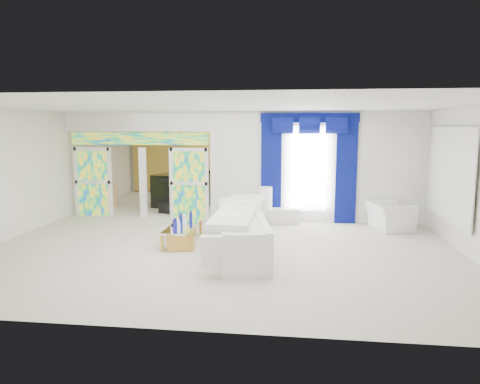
# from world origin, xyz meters

# --- Properties ---
(floor) EXTENTS (12.00, 12.00, 0.00)m
(floor) POSITION_xyz_m (0.00, 0.00, 0.00)
(floor) COLOR #B7AF9E
(floor) RESTS_ON ground
(dividing_wall) EXTENTS (5.70, 0.18, 3.00)m
(dividing_wall) POSITION_xyz_m (2.15, 1.00, 1.50)
(dividing_wall) COLOR white
(dividing_wall) RESTS_ON ground
(dividing_header) EXTENTS (4.30, 0.18, 0.55)m
(dividing_header) POSITION_xyz_m (-2.85, 1.00, 2.73)
(dividing_header) COLOR white
(dividing_header) RESTS_ON dividing_wall
(stained_panel_left) EXTENTS (0.95, 0.04, 2.00)m
(stained_panel_left) POSITION_xyz_m (-4.28, 1.00, 1.00)
(stained_panel_left) COLOR #994C3F
(stained_panel_left) RESTS_ON ground
(stained_panel_right) EXTENTS (0.95, 0.04, 2.00)m
(stained_panel_right) POSITION_xyz_m (-1.42, 1.00, 1.00)
(stained_panel_right) COLOR #994C3F
(stained_panel_right) RESTS_ON ground
(stained_transom) EXTENTS (4.00, 0.05, 0.35)m
(stained_transom) POSITION_xyz_m (-2.85, 1.00, 2.25)
(stained_transom) COLOR #994C3F
(stained_transom) RESTS_ON dividing_header
(window_pane) EXTENTS (1.00, 0.02, 2.30)m
(window_pane) POSITION_xyz_m (1.90, 0.90, 1.45)
(window_pane) COLOR white
(window_pane) RESTS_ON dividing_wall
(blue_drape_left) EXTENTS (0.55, 0.10, 2.80)m
(blue_drape_left) POSITION_xyz_m (0.90, 0.87, 1.40)
(blue_drape_left) COLOR #031447
(blue_drape_left) RESTS_ON ground
(blue_drape_right) EXTENTS (0.55, 0.10, 2.80)m
(blue_drape_right) POSITION_xyz_m (2.90, 0.87, 1.40)
(blue_drape_right) COLOR #031447
(blue_drape_right) RESTS_ON ground
(blue_pelmet) EXTENTS (2.60, 0.12, 0.25)m
(blue_pelmet) POSITION_xyz_m (1.90, 0.87, 2.82)
(blue_pelmet) COLOR #031447
(blue_pelmet) RESTS_ON dividing_wall
(wall_mirror) EXTENTS (0.04, 2.70, 1.90)m
(wall_mirror) POSITION_xyz_m (4.94, -1.00, 1.55)
(wall_mirror) COLOR white
(wall_mirror) RESTS_ON ground
(gold_curtains) EXTENTS (9.70, 0.12, 2.90)m
(gold_curtains) POSITION_xyz_m (0.00, 5.90, 1.50)
(gold_curtains) COLOR gold
(gold_curtains) RESTS_ON ground
(white_sofa) EXTENTS (1.62, 4.18, 0.78)m
(white_sofa) POSITION_xyz_m (0.40, -1.96, 0.39)
(white_sofa) COLOR silver
(white_sofa) RESTS_ON ground
(coffee_table) EXTENTS (0.85, 1.73, 0.37)m
(coffee_table) POSITION_xyz_m (-0.95, -1.66, 0.18)
(coffee_table) COLOR #B58638
(coffee_table) RESTS_ON ground
(console_table) EXTENTS (1.23, 0.54, 0.40)m
(console_table) POSITION_xyz_m (1.07, 0.63, 0.20)
(console_table) COLOR silver
(console_table) RESTS_ON ground
(table_lamp) EXTENTS (0.36, 0.36, 0.58)m
(table_lamp) POSITION_xyz_m (0.77, 0.63, 0.69)
(table_lamp) COLOR white
(table_lamp) RESTS_ON console_table
(armchair) EXTENTS (1.19, 1.28, 0.69)m
(armchair) POSITION_xyz_m (3.93, 0.18, 0.35)
(armchair) COLOR silver
(armchair) RESTS_ON ground
(grand_piano) EXTENTS (2.07, 2.42, 1.05)m
(grand_piano) POSITION_xyz_m (-2.01, 3.23, 0.53)
(grand_piano) COLOR black
(grand_piano) RESTS_ON ground
(piano_bench) EXTENTS (1.02, 0.61, 0.32)m
(piano_bench) POSITION_xyz_m (-2.01, 1.63, 0.16)
(piano_bench) COLOR black
(piano_bench) RESTS_ON ground
(tv_console) EXTENTS (0.60, 0.56, 0.74)m
(tv_console) POSITION_xyz_m (-4.51, 2.43, 0.37)
(tv_console) COLOR #A87854
(tv_console) RESTS_ON ground
(chandelier) EXTENTS (0.60, 0.60, 0.60)m
(chandelier) POSITION_xyz_m (-2.30, 3.40, 2.65)
(chandelier) COLOR gold
(chandelier) RESTS_ON ceiling
(decanters) EXTENTS (0.19, 1.24, 0.27)m
(decanters) POSITION_xyz_m (-0.97, -1.69, 0.47)
(decanters) COLOR white
(decanters) RESTS_ON coffee_table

